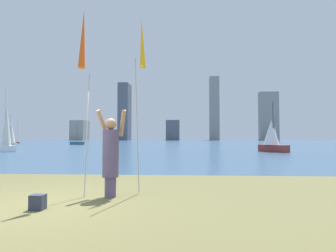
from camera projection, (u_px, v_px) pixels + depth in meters
The scene contains 16 objects.
ground at pixel (169, 144), 56.66m from camera, with size 120.00×138.00×0.12m.
person at pixel (111, 154), 6.64m from camera, with size 0.75×0.55×2.04m.
kite_flag_left at pixel (83, 43), 6.54m from camera, with size 0.16×0.63×4.36m.
kite_flag_right at pixel (142, 48), 7.50m from camera, with size 0.16×1.27×4.47m.
bag at pixel (38, 202), 5.46m from camera, with size 0.26×0.21×0.29m.
sailboat_1 at pixel (17, 143), 53.88m from camera, with size 1.58×2.28×4.97m.
sailboat_3 at pixel (272, 137), 26.14m from camera, with size 2.27×2.95×4.58m.
sailboat_4 at pixel (275, 135), 58.44m from camera, with size 2.05×2.06×5.37m.
sailboat_5 at pixel (6, 131), 25.95m from camera, with size 1.74×1.83×5.87m.
sailboat_6 at pixel (11, 134), 41.51m from camera, with size 1.35×2.45×4.64m.
sailboat_8 at pixel (77, 143), 49.46m from camera, with size 2.88×1.90×3.80m.
skyline_tower_0 at pixel (80, 130), 109.75m from camera, with size 5.29×7.25×7.54m.
skyline_tower_1 at pixel (125, 112), 110.71m from camera, with size 3.90×7.86×21.85m.
skyline_tower_2 at pixel (173, 130), 107.66m from camera, with size 5.01×4.78×7.55m.
skyline_tower_3 at pixel (214, 109), 111.21m from camera, with size 3.58×4.33×24.70m.
skyline_tower_4 at pixel (269, 116), 107.39m from camera, with size 6.72×3.98×18.15m.
Camera 1 is at (3.06, -5.72, 1.40)m, focal length 30.51 mm.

